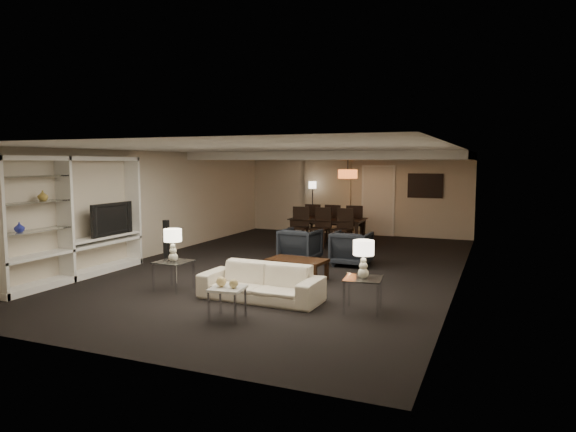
{
  "coord_description": "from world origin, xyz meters",
  "views": [
    {
      "loc": [
        4.17,
        -10.01,
        2.24
      ],
      "look_at": [
        0.0,
        0.0,
        1.1
      ],
      "focal_mm": 32.0,
      "sensor_mm": 36.0,
      "label": 1
    }
  ],
  "objects_px": {
    "chair_fm": "(335,223)",
    "pendant_light": "(348,174)",
    "table_lamp_left": "(173,245)",
    "armchair_right": "(351,248)",
    "coffee_table": "(297,269)",
    "marble_table": "(228,303)",
    "vase_amber": "(43,196)",
    "side_table_right": "(363,295)",
    "vase_blue": "(19,227)",
    "chair_nl": "(299,227)",
    "sofa": "(261,282)",
    "chair_nr": "(342,229)",
    "chair_fr": "(355,223)",
    "side_table_left": "(174,276)",
    "dining_table": "(328,231)",
    "table_lamp_right": "(363,259)",
    "chair_nm": "(320,228)",
    "floor_lamp": "(312,208)",
    "television": "(108,219)",
    "chair_fl": "(315,222)",
    "floor_speaker": "(166,242)",
    "armchair_left": "(300,245)"
  },
  "relations": [
    {
      "from": "armchair_right",
      "to": "chair_nl",
      "type": "height_order",
      "value": "chair_nl"
    },
    {
      "from": "table_lamp_left",
      "to": "dining_table",
      "type": "bearing_deg",
      "value": 81.4
    },
    {
      "from": "vase_amber",
      "to": "chair_fl",
      "type": "height_order",
      "value": "vase_amber"
    },
    {
      "from": "sofa",
      "to": "vase_blue",
      "type": "distance_m",
      "value": 4.2
    },
    {
      "from": "vase_blue",
      "to": "vase_amber",
      "type": "xyz_separation_m",
      "value": [
        0.0,
        0.51,
        0.5
      ]
    },
    {
      "from": "coffee_table",
      "to": "marble_table",
      "type": "distance_m",
      "value": 2.7
    },
    {
      "from": "chair_fm",
      "to": "floor_lamp",
      "type": "xyz_separation_m",
      "value": [
        -1.09,
        1.1,
        0.3
      ]
    },
    {
      "from": "armchair_left",
      "to": "table_lamp_right",
      "type": "height_order",
      "value": "table_lamp_right"
    },
    {
      "from": "table_lamp_right",
      "to": "chair_fr",
      "type": "relative_size",
      "value": 0.55
    },
    {
      "from": "side_table_right",
      "to": "floor_speaker",
      "type": "xyz_separation_m",
      "value": [
        -4.93,
        1.9,
        0.23
      ]
    },
    {
      "from": "chair_fm",
      "to": "pendant_light",
      "type": "bearing_deg",
      "value": 138.58
    },
    {
      "from": "pendant_light",
      "to": "armchair_left",
      "type": "distance_m",
      "value": 3.23
    },
    {
      "from": "chair_nr",
      "to": "chair_fr",
      "type": "bearing_deg",
      "value": 96.98
    },
    {
      "from": "sofa",
      "to": "marble_table",
      "type": "relative_size",
      "value": 4.37
    },
    {
      "from": "armchair_right",
      "to": "chair_fr",
      "type": "bearing_deg",
      "value": -75.61
    },
    {
      "from": "table_lamp_right",
      "to": "chair_fl",
      "type": "height_order",
      "value": "table_lamp_right"
    },
    {
      "from": "side_table_left",
      "to": "dining_table",
      "type": "relative_size",
      "value": 0.28
    },
    {
      "from": "vase_blue",
      "to": "chair_nl",
      "type": "xyz_separation_m",
      "value": [
        2.52,
        6.49,
        -0.63
      ]
    },
    {
      "from": "dining_table",
      "to": "floor_lamp",
      "type": "height_order",
      "value": "floor_lamp"
    },
    {
      "from": "dining_table",
      "to": "chair_nl",
      "type": "distance_m",
      "value": 0.9
    },
    {
      "from": "coffee_table",
      "to": "marble_table",
      "type": "relative_size",
      "value": 2.4
    },
    {
      "from": "pendant_light",
      "to": "vase_blue",
      "type": "relative_size",
      "value": 2.97
    },
    {
      "from": "side_table_right",
      "to": "table_lamp_right",
      "type": "distance_m",
      "value": 0.54
    },
    {
      "from": "sofa",
      "to": "chair_fl",
      "type": "bearing_deg",
      "value": 103.74
    },
    {
      "from": "television",
      "to": "table_lamp_left",
      "type": "bearing_deg",
      "value": -111.04
    },
    {
      "from": "coffee_table",
      "to": "chair_fr",
      "type": "distance_m",
      "value": 4.98
    },
    {
      "from": "table_lamp_left",
      "to": "armchair_right",
      "type": "bearing_deg",
      "value": 55.12
    },
    {
      "from": "armchair_right",
      "to": "table_lamp_right",
      "type": "xyz_separation_m",
      "value": [
        1.1,
        -3.3,
        0.43
      ]
    },
    {
      "from": "vase_blue",
      "to": "chair_nm",
      "type": "bearing_deg",
      "value": 64.35
    },
    {
      "from": "side_table_right",
      "to": "chair_fr",
      "type": "height_order",
      "value": "chair_fr"
    },
    {
      "from": "marble_table",
      "to": "vase_blue",
      "type": "bearing_deg",
      "value": -178.18
    },
    {
      "from": "armchair_left",
      "to": "chair_fl",
      "type": "xyz_separation_m",
      "value": [
        -0.81,
        3.27,
        0.15
      ]
    },
    {
      "from": "vase_blue",
      "to": "coffee_table",
      "type": "bearing_deg",
      "value": 35.76
    },
    {
      "from": "armchair_right",
      "to": "vase_amber",
      "type": "bearing_deg",
      "value": 42.14
    },
    {
      "from": "chair_fr",
      "to": "table_lamp_right",
      "type": "bearing_deg",
      "value": 98.76
    },
    {
      "from": "marble_table",
      "to": "table_lamp_right",
      "type": "bearing_deg",
      "value": 32.91
    },
    {
      "from": "coffee_table",
      "to": "table_lamp_right",
      "type": "height_order",
      "value": "table_lamp_right"
    },
    {
      "from": "marble_table",
      "to": "chair_nr",
      "type": "height_order",
      "value": "chair_nr"
    },
    {
      "from": "dining_table",
      "to": "chair_nm",
      "type": "bearing_deg",
      "value": -91.84
    },
    {
      "from": "side_table_right",
      "to": "floor_lamp",
      "type": "distance_m",
      "value": 8.49
    },
    {
      "from": "marble_table",
      "to": "side_table_right",
      "type": "bearing_deg",
      "value": 32.91
    },
    {
      "from": "side_table_right",
      "to": "vase_amber",
      "type": "relative_size",
      "value": 3.0
    },
    {
      "from": "side_table_right",
      "to": "vase_blue",
      "type": "relative_size",
      "value": 3.15
    },
    {
      "from": "chair_fm",
      "to": "chair_fr",
      "type": "distance_m",
      "value": 0.6
    },
    {
      "from": "marble_table",
      "to": "chair_fr",
      "type": "height_order",
      "value": "chair_fr"
    },
    {
      "from": "chair_nr",
      "to": "floor_lamp",
      "type": "height_order",
      "value": "floor_lamp"
    },
    {
      "from": "side_table_right",
      "to": "floor_lamp",
      "type": "height_order",
      "value": "floor_lamp"
    },
    {
      "from": "chair_fm",
      "to": "sofa",
      "type": "bearing_deg",
      "value": 97.97
    },
    {
      "from": "side_table_right",
      "to": "marble_table",
      "type": "distance_m",
      "value": 2.03
    },
    {
      "from": "chair_nl",
      "to": "vase_amber",
      "type": "bearing_deg",
      "value": -116.39
    }
  ]
}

